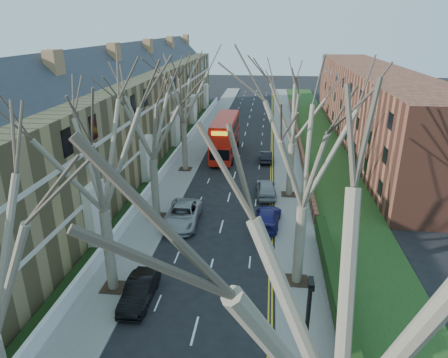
% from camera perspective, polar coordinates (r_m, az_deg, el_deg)
% --- Properties ---
extents(pavement_left, '(3.00, 102.00, 0.12)m').
position_cam_1_polar(pavement_left, '(55.86, -3.53, 5.17)').
color(pavement_left, slate).
rests_on(pavement_left, ground).
extents(pavement_right, '(3.00, 102.00, 0.12)m').
position_cam_1_polar(pavement_right, '(55.09, 8.91, 4.72)').
color(pavement_right, slate).
rests_on(pavement_right, ground).
extents(terrace_left, '(9.70, 78.00, 13.60)m').
position_cam_1_polar(terrace_left, '(49.03, -14.26, 8.89)').
color(terrace_left, '#9C844F').
rests_on(terrace_left, ground).
extents(flats_right, '(13.97, 54.00, 10.00)m').
position_cam_1_polar(flats_right, '(59.45, 20.32, 9.77)').
color(flats_right, brown).
rests_on(flats_right, ground).
extents(wall_hedge_right, '(0.70, 24.00, 1.80)m').
position_cam_1_polar(wall_hedge_right, '(21.76, 17.04, -21.11)').
color(wall_hedge_right, brown).
rests_on(wall_hedge_right, ground).
extents(front_wall_left, '(0.30, 78.00, 1.00)m').
position_cam_1_polar(front_wall_left, '(48.54, -7.08, 3.25)').
color(front_wall_left, white).
rests_on(front_wall_left, ground).
extents(grass_verge_right, '(6.00, 102.00, 0.06)m').
position_cam_1_polar(grass_verge_right, '(55.45, 13.57, 4.59)').
color(grass_verge_right, '#1E3E16').
rests_on(grass_verge_right, ground).
extents(tree_left_mid, '(10.50, 10.50, 14.71)m').
position_cam_1_polar(tree_left_mid, '(22.67, -17.81, 5.12)').
color(tree_left_mid, '#685E4A').
rests_on(tree_left_mid, ground).
extents(tree_left_far, '(10.15, 10.15, 14.22)m').
position_cam_1_polar(tree_left_far, '(31.85, -10.57, 9.62)').
color(tree_left_far, '#685E4A').
rests_on(tree_left_far, ground).
extents(tree_left_dist, '(10.50, 10.50, 14.71)m').
position_cam_1_polar(tree_left_dist, '(43.25, -5.98, 13.27)').
color(tree_left_dist, '#685E4A').
rests_on(tree_left_dist, ground).
extents(tree_right_near, '(10.85, 10.85, 15.20)m').
position_cam_1_polar(tree_right_near, '(9.87, 18.59, -14.55)').
color(tree_right_near, '#685E4A').
rests_on(tree_right_near, ground).
extents(tree_right_mid, '(10.50, 10.50, 14.71)m').
position_cam_1_polar(tree_right_mid, '(22.72, 11.87, 5.73)').
color(tree_right_mid, '#685E4A').
rests_on(tree_right_mid, ground).
extents(tree_right_far, '(10.15, 10.15, 14.22)m').
position_cam_1_polar(tree_right_far, '(36.44, 10.07, 11.08)').
color(tree_right_far, '#685E4A').
rests_on(tree_right_far, ground).
extents(double_decker_bus, '(2.90, 11.19, 4.67)m').
position_cam_1_polar(double_decker_bus, '(49.95, 0.14, 5.94)').
color(double_decker_bus, red).
rests_on(double_decker_bus, ground).
extents(car_left_mid, '(1.50, 4.29, 1.41)m').
position_cam_1_polar(car_left_mid, '(25.06, -12.00, -15.37)').
color(car_left_mid, black).
rests_on(car_left_mid, ground).
extents(car_left_far, '(2.80, 5.82, 1.60)m').
position_cam_1_polar(car_left_far, '(33.19, -5.93, -5.11)').
color(car_left_far, '#96969B').
rests_on(car_left_far, ground).
extents(car_right_near, '(2.55, 5.17, 1.45)m').
position_cam_1_polar(car_right_near, '(32.93, 6.19, -5.49)').
color(car_right_near, navy).
rests_on(car_right_near, ground).
extents(car_right_mid, '(2.21, 4.74, 1.57)m').
position_cam_1_polar(car_right_mid, '(38.46, 6.02, -1.33)').
color(car_right_mid, gray).
rests_on(car_right_mid, ground).
extents(car_right_far, '(1.46, 3.92, 1.28)m').
position_cam_1_polar(car_right_far, '(48.30, 5.98, 3.23)').
color(car_right_far, black).
rests_on(car_right_far, ground).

